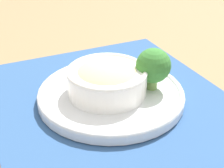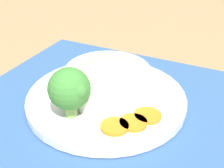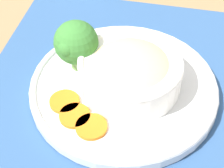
# 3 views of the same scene
# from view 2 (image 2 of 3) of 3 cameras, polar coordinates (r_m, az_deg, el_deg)

# --- Properties ---
(ground_plane) EXTENTS (4.00, 4.00, 0.00)m
(ground_plane) POSITION_cam_2_polar(r_m,az_deg,el_deg) (0.59, -1.03, -3.79)
(ground_plane) COLOR #8C704C
(placemat) EXTENTS (0.57, 0.53, 0.00)m
(placemat) POSITION_cam_2_polar(r_m,az_deg,el_deg) (0.59, -1.04, -3.63)
(placemat) COLOR #2D5184
(placemat) RESTS_ON ground_plane
(plate) EXTENTS (0.29, 0.29, 0.02)m
(plate) POSITION_cam_2_polar(r_m,az_deg,el_deg) (0.58, -1.05, -2.54)
(plate) COLOR silver
(plate) RESTS_ON placemat
(bowl) EXTENTS (0.16, 0.16, 0.06)m
(bowl) POSITION_cam_2_polar(r_m,az_deg,el_deg) (0.57, -1.00, 1.03)
(bowl) COLOR white
(bowl) RESTS_ON plate
(broccoli_floret) EXTENTS (0.07, 0.07, 0.09)m
(broccoli_floret) POSITION_cam_2_polar(r_m,az_deg,el_deg) (0.50, -7.77, -0.94)
(broccoli_floret) COLOR #759E51
(broccoli_floret) RESTS_ON plate
(carrot_slice_near) EXTENTS (0.05, 0.05, 0.01)m
(carrot_slice_near) POSITION_cam_2_polar(r_m,az_deg,el_deg) (0.50, 0.48, -7.78)
(carrot_slice_near) COLOR orange
(carrot_slice_near) RESTS_ON plate
(carrot_slice_middle) EXTENTS (0.05, 0.05, 0.01)m
(carrot_slice_middle) POSITION_cam_2_polar(r_m,az_deg,el_deg) (0.51, 3.92, -7.07)
(carrot_slice_middle) COLOR orange
(carrot_slice_middle) RESTS_ON plate
(carrot_slice_far) EXTENTS (0.05, 0.05, 0.01)m
(carrot_slice_far) POSITION_cam_2_polar(r_m,az_deg,el_deg) (0.52, 6.58, -5.77)
(carrot_slice_far) COLOR orange
(carrot_slice_far) RESTS_ON plate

